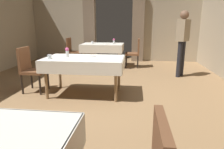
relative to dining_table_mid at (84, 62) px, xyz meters
name	(u,v)px	position (x,y,z in m)	size (l,w,h in m)	color
ground	(90,97)	(0.14, -0.19, -0.67)	(10.08, 10.08, 0.00)	olive
wall_back	(114,20)	(0.14, 3.99, 0.85)	(6.40, 0.27, 3.00)	tan
dining_table_mid	(84,62)	(0.00, 0.00, 0.00)	(1.55, 0.93, 0.75)	olive
dining_table_far	(103,47)	(-0.10, 2.79, -0.01)	(1.37, 0.92, 0.75)	olive
chair_mid_left	(30,67)	(-1.16, 0.04, -0.15)	(0.44, 0.44, 0.93)	black
chair_far_right	(135,51)	(0.97, 2.75, -0.15)	(0.44, 0.44, 0.93)	black
chair_far_left	(72,50)	(-1.17, 2.87, -0.15)	(0.44, 0.44, 0.93)	black
flower_vase_mid	(67,52)	(-0.34, -0.01, 0.19)	(0.07, 0.07, 0.19)	silver
plate_mid_b	(94,59)	(0.22, -0.13, 0.09)	(0.18, 0.18, 0.01)	white
plate_mid_c	(91,56)	(0.11, 0.13, 0.09)	(0.19, 0.19, 0.01)	white
glass_mid_d	(50,57)	(-0.61, -0.22, 0.13)	(0.08, 0.08, 0.08)	silver
flower_vase_far	(114,41)	(0.27, 2.86, 0.18)	(0.07, 0.07, 0.17)	silver
glass_far_b	(92,42)	(-0.44, 2.79, 0.13)	(0.07, 0.07, 0.08)	silver
plate_far_c	(94,43)	(-0.43, 3.08, 0.09)	(0.20, 0.20, 0.01)	white
plate_far_d	(107,44)	(0.08, 2.61, 0.09)	(0.19, 0.19, 0.01)	white
person_waiter_by_doorway	(183,38)	(2.20, 1.68, 0.36)	(0.39, 0.42, 1.72)	black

